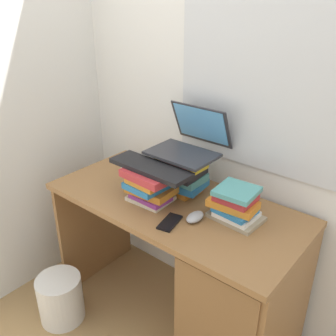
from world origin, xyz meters
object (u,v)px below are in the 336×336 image
cell_phone (170,222)px  laptop (190,141)px  book_stack_keyboard_riser (150,185)px  keyboard (150,168)px  wastebasket (61,298)px  computer_mouse (195,217)px  book_stack_side (235,205)px  mug (128,164)px  desk (223,288)px  book_stack_tall (182,173)px

cell_phone → laptop: bearing=100.5°
book_stack_keyboard_riser → keyboard: size_ratio=0.60×
book_stack_keyboard_riser → wastebasket: size_ratio=0.91×
computer_mouse → cell_phone: bearing=-129.0°
book_stack_keyboard_riser → cell_phone: 0.23m
wastebasket → cell_phone: bearing=23.0°
book_stack_keyboard_riser → laptop: bearing=76.5°
book_stack_side → mug: 0.72m
keyboard → wastebasket: (-0.40, -0.34, -0.81)m
desk → book_stack_side: size_ratio=5.31×
book_stack_side → mug: (-0.71, 0.04, -0.03)m
computer_mouse → cell_phone: 0.12m
laptop → cell_phone: laptop is taller
book_stack_side → computer_mouse: size_ratio=2.33×
book_stack_side → desk: bearing=-78.7°
cell_phone → book_stack_keyboard_riser: bearing=143.5°
book_stack_side → computer_mouse: book_stack_side is taller
laptop → desk: bearing=-27.5°
book_stack_tall → cell_phone: book_stack_tall is taller
book_stack_keyboard_riser → book_stack_side: (0.40, 0.13, -0.02)m
laptop → computer_mouse: bearing=-48.3°
laptop → cell_phone: bearing=-67.1°
book_stack_tall → computer_mouse: (0.21, -0.17, -0.09)m
book_stack_tall → wastebasket: bearing=-131.3°
book_stack_keyboard_riser → mug: size_ratio=2.12×
book_stack_keyboard_riser → cell_phone: book_stack_keyboard_riser is taller
desk → laptop: 0.73m
desk → computer_mouse: bearing=-160.7°
book_stack_side → wastebasket: bearing=-149.7°
desk → book_stack_side: 0.43m
book_stack_keyboard_riser → cell_phone: (0.20, -0.09, -0.09)m
keyboard → book_stack_side: bearing=17.7°
laptop → wastebasket: (-0.45, -0.58, -0.89)m
computer_mouse → book_stack_tall: bearing=140.4°
book_stack_keyboard_riser → desk: bearing=7.4°
book_stack_tall → book_stack_side: bearing=-8.4°
book_stack_tall → mug: bearing=-177.7°
mug → computer_mouse: bearing=-15.2°
cell_phone → keyboard: bearing=142.7°
mug → wastebasket: (-0.08, -0.50, -0.68)m
book_stack_side → mug: bearing=177.1°
book_stack_tall → book_stack_keyboard_riser: bearing=-108.2°
keyboard → laptop: bearing=77.3°
desk → computer_mouse: 0.40m
computer_mouse → book_stack_side: bearing=43.3°
book_stack_side → laptop: bearing=161.7°
computer_mouse → cell_phone: (-0.07, -0.09, -0.01)m
book_stack_tall → laptop: bearing=90.5°
wastebasket → keyboard: bearing=40.6°
computer_mouse → cell_phone: computer_mouse is taller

